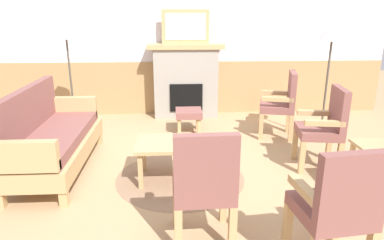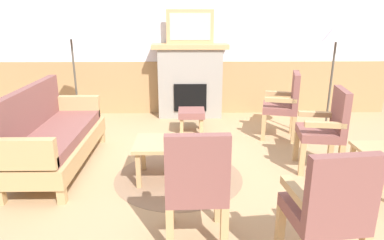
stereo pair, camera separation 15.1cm
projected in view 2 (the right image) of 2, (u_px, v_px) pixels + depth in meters
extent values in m
plane|color=tan|center=(192.00, 174.00, 4.03)|extent=(14.00, 14.00, 0.00)
cube|color=white|center=(190.00, 38.00, 6.10)|extent=(7.20, 0.12, 2.70)
cube|color=#A87F51|center=(190.00, 88.00, 6.30)|extent=(7.20, 0.02, 0.95)
cube|color=gray|center=(190.00, 83.00, 6.09)|extent=(1.10, 0.36, 1.20)
cube|color=black|center=(190.00, 98.00, 5.97)|extent=(0.56, 0.02, 0.48)
cube|color=tan|center=(190.00, 46.00, 5.89)|extent=(1.30, 0.44, 0.08)
cube|color=tan|center=(190.00, 27.00, 5.80)|extent=(0.80, 0.03, 0.56)
cube|color=#B2C6A8|center=(190.00, 27.00, 5.78)|extent=(0.68, 0.01, 0.44)
cube|color=tan|center=(62.00, 196.00, 3.40)|extent=(0.08, 0.08, 0.16)
cube|color=tan|center=(102.00, 136.00, 5.00)|extent=(0.08, 0.08, 0.16)
cube|color=tan|center=(0.00, 196.00, 3.39)|extent=(0.08, 0.08, 0.16)
cube|color=tan|center=(60.00, 137.00, 4.99)|extent=(0.08, 0.08, 0.16)
cube|color=tan|center=(59.00, 147.00, 4.14)|extent=(0.70, 1.80, 0.20)
cube|color=brown|center=(58.00, 134.00, 4.09)|extent=(0.60, 1.70, 0.12)
cube|color=brown|center=(28.00, 109.00, 4.00)|extent=(0.10, 1.70, 0.50)
cube|color=tan|center=(24.00, 154.00, 3.25)|extent=(0.60, 0.10, 0.30)
cube|color=tan|center=(78.00, 106.00, 4.87)|extent=(0.60, 0.10, 0.30)
cube|color=tan|center=(138.00, 170.00, 3.67)|extent=(0.05, 0.05, 0.40)
cube|color=tan|center=(218.00, 170.00, 3.68)|extent=(0.05, 0.05, 0.40)
cube|color=tan|center=(143.00, 154.00, 4.09)|extent=(0.05, 0.05, 0.40)
cube|color=tan|center=(214.00, 154.00, 4.10)|extent=(0.05, 0.05, 0.40)
cube|color=tan|center=(178.00, 143.00, 3.82)|extent=(0.96, 0.56, 0.04)
cylinder|color=#896B51|center=(179.00, 177.00, 3.94)|extent=(1.45, 1.45, 0.01)
cube|color=maroon|center=(185.00, 139.00, 3.85)|extent=(0.24, 0.20, 0.03)
cube|color=tan|center=(182.00, 127.00, 5.24)|extent=(0.05, 0.05, 0.26)
cube|color=tan|center=(201.00, 127.00, 5.24)|extent=(0.05, 0.05, 0.26)
cube|color=tan|center=(182.00, 121.00, 5.53)|extent=(0.05, 0.05, 0.26)
cube|color=tan|center=(201.00, 121.00, 5.53)|extent=(0.05, 0.05, 0.26)
cube|color=brown|center=(191.00, 113.00, 5.33)|extent=(0.40, 0.40, 0.10)
cube|color=tan|center=(302.00, 159.00, 3.94)|extent=(0.07, 0.07, 0.40)
cube|color=tan|center=(296.00, 146.00, 4.34)|extent=(0.07, 0.07, 0.40)
cube|color=tan|center=(340.00, 161.00, 3.89)|extent=(0.07, 0.07, 0.40)
cube|color=tan|center=(331.00, 147.00, 4.29)|extent=(0.07, 0.07, 0.40)
cube|color=brown|center=(319.00, 133.00, 4.04)|extent=(0.54, 0.54, 0.10)
cube|color=brown|center=(341.00, 110.00, 3.93)|extent=(0.15, 0.49, 0.48)
cube|color=tan|center=(325.00, 125.00, 3.80)|extent=(0.45, 0.13, 0.06)
cube|color=tan|center=(317.00, 114.00, 4.19)|extent=(0.45, 0.13, 0.06)
cube|color=tan|center=(264.00, 128.00, 5.01)|extent=(0.07, 0.07, 0.40)
cube|color=tan|center=(264.00, 119.00, 5.40)|extent=(0.07, 0.07, 0.40)
cube|color=tan|center=(294.00, 130.00, 4.92)|extent=(0.07, 0.07, 0.40)
cube|color=tan|center=(292.00, 121.00, 5.31)|extent=(0.07, 0.07, 0.40)
cube|color=brown|center=(280.00, 108.00, 5.09)|extent=(0.58, 0.58, 0.10)
cube|color=brown|center=(295.00, 89.00, 4.96)|extent=(0.19, 0.49, 0.48)
cube|color=tan|center=(281.00, 100.00, 4.84)|extent=(0.44, 0.17, 0.06)
cube|color=tan|center=(280.00, 94.00, 5.23)|extent=(0.44, 0.17, 0.06)
cube|color=tan|center=(171.00, 202.00, 3.06)|extent=(0.06, 0.06, 0.40)
cube|color=tan|center=(218.00, 201.00, 3.08)|extent=(0.06, 0.06, 0.40)
cube|color=tan|center=(170.00, 231.00, 2.66)|extent=(0.06, 0.06, 0.40)
cube|color=tan|center=(224.00, 230.00, 2.68)|extent=(0.06, 0.06, 0.40)
cube|color=brown|center=(196.00, 188.00, 2.79)|extent=(0.49, 0.49, 0.10)
cube|color=brown|center=(197.00, 166.00, 2.51)|extent=(0.48, 0.09, 0.48)
cube|color=tan|center=(170.00, 169.00, 2.73)|extent=(0.08, 0.44, 0.06)
cube|color=tan|center=(222.00, 168.00, 2.75)|extent=(0.08, 0.44, 0.06)
cube|color=tan|center=(280.00, 228.00, 2.70)|extent=(0.07, 0.07, 0.40)
cube|color=tan|center=(331.00, 224.00, 2.75)|extent=(0.07, 0.07, 0.40)
cube|color=brown|center=(322.00, 213.00, 2.45)|extent=(0.53, 0.53, 0.10)
cube|color=brown|center=(343.00, 190.00, 2.17)|extent=(0.49, 0.13, 0.48)
cube|color=tan|center=(297.00, 194.00, 2.37)|extent=(0.12, 0.45, 0.06)
cube|color=tan|center=(353.00, 190.00, 2.42)|extent=(0.12, 0.45, 0.06)
cube|color=tan|center=(350.00, 168.00, 3.58)|extent=(0.04, 0.04, 0.52)
cube|color=tan|center=(368.00, 185.00, 3.24)|extent=(0.04, 0.04, 0.52)
cube|color=tan|center=(381.00, 150.00, 3.33)|extent=(0.44, 0.44, 0.03)
cylinder|color=#332D28|center=(80.00, 129.00, 5.50)|extent=(0.24, 0.24, 0.03)
cylinder|color=#4C473D|center=(76.00, 85.00, 5.28)|extent=(0.03, 0.03, 1.40)
cone|color=silver|center=(70.00, 29.00, 5.03)|extent=(0.36, 0.36, 0.25)
cylinder|color=#332D28|center=(324.00, 140.00, 5.05)|extent=(0.24, 0.24, 0.03)
cylinder|color=#4C473D|center=(330.00, 92.00, 4.83)|extent=(0.03, 0.03, 1.40)
cone|color=silver|center=(337.00, 31.00, 4.58)|extent=(0.36, 0.36, 0.25)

